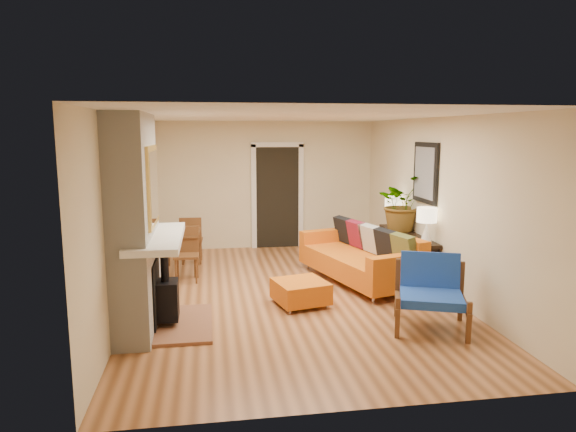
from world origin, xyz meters
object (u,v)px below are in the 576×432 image
Objects in this scene: dining_table at (185,239)px; sofa at (363,256)px; lamp_near at (427,221)px; lamp_far at (393,207)px; console_table at (407,243)px; houseplant at (402,203)px; ottoman at (301,291)px; blue_chair at (431,288)px.

sofa is at bearing -19.06° from dining_table.
lamp_far is (0.00, 1.41, 0.00)m from lamp_near.
houseplant is (-0.01, 0.27, 0.62)m from console_table.
ottoman is at bearing -50.74° from dining_table.
console_table is at bearing -90.00° from lamp_far.
lamp_far is at bearing 88.65° from houseplant.
dining_table is at bearing 166.19° from console_table.
dining_table is 3.00× the size of lamp_far.
console_table is 0.85m from lamp_far.
lamp_near is at bearing -38.35° from sofa.
sofa reaches higher than dining_table.
houseplant reaches higher than sofa.
blue_chair reaches higher than dining_table.
ottoman is at bearing 145.15° from blue_chair.
houseplant reaches higher than console_table.
sofa is 4.61× the size of lamp_far.
sofa is at bearing -154.77° from houseplant.
ottoman is 2.21m from lamp_near.
console_table is (0.79, 0.09, 0.18)m from sofa.
sofa is at bearing 141.65° from lamp_near.
lamp_near is (0.00, -0.71, 0.49)m from console_table.
lamp_far is (0.55, 2.83, 0.58)m from blue_chair.
lamp_far is (2.00, 1.82, 0.87)m from ottoman.
ottoman is at bearing -139.48° from sofa.
blue_chair is 1.14× the size of houseplant.
lamp_far is at bearing 90.00° from lamp_near.
blue_chair is 2.94m from lamp_far.
houseplant is at bearing 92.09° from console_table.
dining_table reaches higher than ottoman.
dining_table is at bearing 176.85° from lamp_far.
lamp_far is (0.00, 0.70, 0.49)m from console_table.
console_table is at bearing -87.91° from houseplant.
ottoman is 0.50× the size of dining_table.
lamp_near reaches higher than sofa.
blue_chair is (0.24, -2.04, 0.08)m from sofa.
blue_chair is 2.21m from console_table.
blue_chair is 2.00× the size of lamp_near.
ottoman is 2.32m from console_table.
sofa is 3.03m from dining_table.
ottoman is at bearing -144.82° from houseplant.
ottoman is (-1.21, -1.03, -0.20)m from sofa.
dining_table is 3.75m from houseplant.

